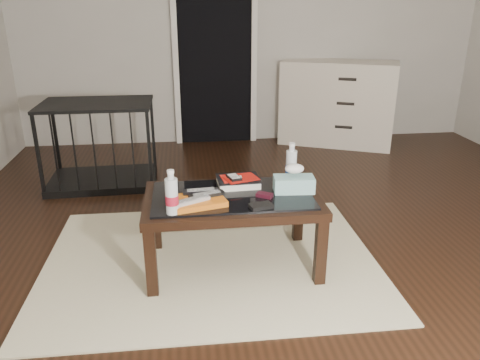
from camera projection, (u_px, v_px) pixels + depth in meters
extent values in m
plane|color=black|center=(305.00, 242.00, 3.10)|extent=(5.00, 5.00, 0.00)
plane|color=beige|center=(252.00, 16.00, 4.93)|extent=(5.00, 0.00, 5.00)
cube|color=black|center=(215.00, 51.00, 4.98)|extent=(0.80, 0.05, 2.00)
cube|color=silver|center=(175.00, 51.00, 4.91)|extent=(0.06, 0.04, 2.04)
cube|color=silver|center=(254.00, 50.00, 5.00)|extent=(0.06, 0.04, 2.04)
cube|color=black|center=(151.00, 263.00, 2.47)|extent=(0.06, 0.06, 0.40)
cube|color=black|center=(321.00, 253.00, 2.57)|extent=(0.06, 0.06, 0.40)
cube|color=black|center=(156.00, 220.00, 2.95)|extent=(0.06, 0.06, 0.40)
cube|color=black|center=(298.00, 213.00, 3.05)|extent=(0.06, 0.06, 0.40)
cube|color=black|center=(232.00, 200.00, 2.68)|extent=(1.00, 0.60, 0.05)
cube|color=black|center=(232.00, 195.00, 2.67)|extent=(0.90, 0.50, 0.01)
cube|color=beige|center=(211.00, 260.00, 2.87)|extent=(2.01, 1.52, 0.01)
cube|color=beige|center=(337.00, 103.00, 5.11)|extent=(1.30, 0.95, 0.90)
cylinder|color=black|center=(344.00, 127.00, 4.94)|extent=(0.18, 0.11, 0.04)
cylinder|color=black|center=(346.00, 103.00, 4.85)|extent=(0.18, 0.11, 0.04)
cylinder|color=black|center=(348.00, 79.00, 4.76)|extent=(0.18, 0.11, 0.04)
cube|color=black|center=(104.00, 180.00, 4.09)|extent=(0.92, 0.63, 0.06)
cube|color=black|center=(96.00, 104.00, 3.85)|extent=(0.92, 0.63, 0.02)
cube|color=black|center=(38.00, 157.00, 3.66)|extent=(0.03, 0.03, 0.70)
cube|color=black|center=(150.00, 153.00, 3.76)|extent=(0.03, 0.03, 0.70)
cube|color=black|center=(56.00, 138.00, 4.18)|extent=(0.03, 0.03, 0.70)
cube|color=black|center=(153.00, 134.00, 4.28)|extent=(0.03, 0.03, 0.70)
cube|color=#D26513|center=(198.00, 201.00, 2.54)|extent=(0.32, 0.27, 0.03)
cube|color=#A2A2A6|center=(192.00, 200.00, 2.48)|extent=(0.20, 0.13, 0.02)
cube|color=black|center=(207.00, 195.00, 2.56)|extent=(0.21, 0.11, 0.02)
cube|color=black|center=(201.00, 191.00, 2.60)|extent=(0.20, 0.06, 0.02)
cube|color=black|center=(238.00, 182.00, 2.79)|extent=(0.26, 0.21, 0.05)
cube|color=#AE120B|center=(237.00, 177.00, 2.78)|extent=(0.21, 0.16, 0.01)
cube|color=black|center=(234.00, 177.00, 2.76)|extent=(0.09, 0.12, 0.02)
cube|color=black|center=(264.00, 195.00, 2.63)|extent=(0.10, 0.09, 0.02)
cube|color=black|center=(261.00, 206.00, 2.49)|extent=(0.13, 0.10, 0.02)
cylinder|color=silver|center=(172.00, 192.00, 2.39)|extent=(0.08, 0.08, 0.24)
cylinder|color=silver|center=(291.00, 162.00, 2.83)|extent=(0.07, 0.07, 0.24)
cube|color=teal|center=(294.00, 184.00, 2.69)|extent=(0.24, 0.14, 0.09)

